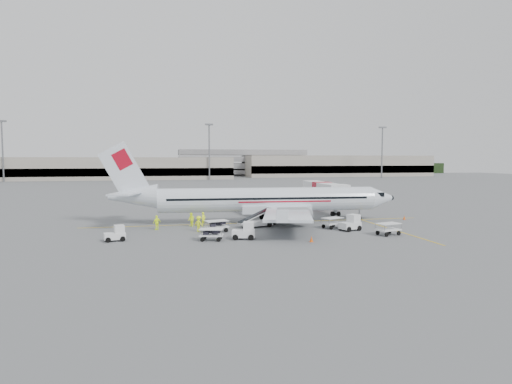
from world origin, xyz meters
The scene contains 27 objects.
ground centered at (0.00, 0.00, 0.00)m, with size 360.00×360.00×0.00m, color #56595B.
stripe_lead centered at (0.00, 0.00, 0.01)m, with size 44.00×0.20×0.01m, color yellow.
stripe_cross centered at (14.00, -8.00, 0.01)m, with size 0.20×20.00×0.01m, color yellow.
terminal_west centered at (-40.00, 130.00, 4.50)m, with size 110.00×22.00×9.00m, color gray, non-canonical shape.
terminal_east centered at (70.00, 145.00, 5.00)m, with size 90.00×26.00×10.00m, color gray, non-canonical shape.
parking_garage centered at (25.00, 160.00, 7.00)m, with size 62.00×24.00×14.00m, color slate, non-canonical shape.
treeline centered at (0.00, 175.00, 3.00)m, with size 300.00×3.00×6.00m, color black, non-canonical shape.
mast_west centered at (-70.00, 118.00, 11.00)m, with size 3.20×1.20×22.00m, color slate, non-canonical shape.
mast_center centered at (5.00, 118.00, 11.00)m, with size 3.20×1.20×22.00m, color slate, non-canonical shape.
mast_east centered at (80.00, 118.00, 11.00)m, with size 3.20×1.20×22.00m, color slate, non-canonical shape.
aircraft centered at (1.14, -0.01, 5.04)m, with size 36.56×28.65×10.08m, color white, non-canonical shape.
jet_bridge centered at (12.35, 10.43, 2.28)m, with size 3.26×17.38×4.56m, color white, non-canonical shape.
belt_loader centered at (-1.12, -3.51, 1.38)m, with size 5.09×1.91×2.76m, color white, non-canonical shape.
tug_fore centered at (8.86, -8.11, 0.91)m, with size 2.35×1.35×1.82m, color white, non-canonical shape.
tug_mid centered at (-3.97, -10.85, 0.89)m, with size 2.30×1.32×1.78m, color white, non-canonical shape.
tug_aft centered at (-16.69, -9.26, 0.78)m, with size 2.02×1.16×1.56m, color white, non-canonical shape.
cart_loaded_a centered at (-6.16, -5.95, 0.65)m, with size 2.50×1.48×1.31m, color white, non-canonical shape.
cart_loaded_b centered at (-7.25, -10.97, 0.60)m, with size 2.31×1.37×1.21m, color white, non-canonical shape.
cart_empty_a centered at (7.53, -6.13, 0.63)m, with size 2.43×1.44×1.27m, color white, non-canonical shape.
cart_empty_b centered at (11.63, -11.73, 0.66)m, with size 2.52×1.49×1.31m, color white, non-canonical shape.
cone_nose centered at (19.77, -1.27, 0.28)m, with size 0.35×0.35×0.57m, color #F7550A.
cone_port centered at (-0.93, 20.00, 0.33)m, with size 0.41×0.41×0.67m, color #F7550A.
cone_stbd centered at (2.33, -13.64, 0.29)m, with size 0.36×0.36×0.59m, color #F7550A.
crew_a centered at (-7.25, -1.50, 0.86)m, with size 0.63×0.41×1.73m, color #E4FF18.
crew_b centered at (-8.72, -1.50, 0.84)m, with size 0.82×0.64×1.69m, color #E4FF18.
crew_c centered at (-8.09, -5.31, 0.89)m, with size 1.15×0.66×1.78m, color #E4FF18.
crew_d centered at (-12.73, -3.10, 0.84)m, with size 0.99×0.41×1.68m, color #E4FF18.
Camera 1 is at (-11.45, -53.22, 8.09)m, focal length 30.00 mm.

